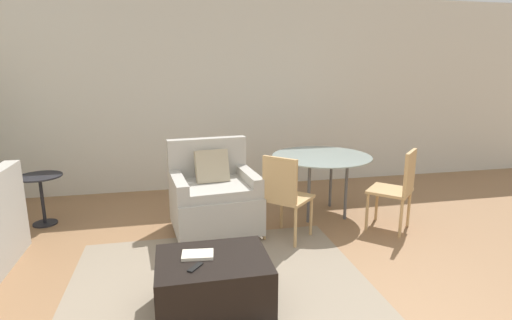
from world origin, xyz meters
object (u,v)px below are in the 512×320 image
at_px(book_stack, 198,255).
at_px(dining_table, 321,162).
at_px(armchair, 214,198).
at_px(tv_remote_primary, 195,267).
at_px(dining_chair_near_left, 284,192).
at_px(side_table, 41,190).
at_px(dining_chair_near_right, 399,185).
at_px(ottoman, 213,282).

relative_size(book_stack, dining_table, 0.21).
xyz_separation_m(armchair, tv_remote_primary, (-0.30, -1.60, 0.05)).
bearing_deg(dining_table, book_stack, -133.48).
height_order(tv_remote_primary, dining_chair_near_left, dining_chair_near_left).
height_order(tv_remote_primary, dining_table, dining_table).
distance_m(armchair, dining_chair_near_left, 0.80).
relative_size(armchair, dining_table, 0.84).
bearing_deg(book_stack, dining_table, 46.52).
height_order(side_table, dining_table, dining_table).
bearing_deg(dining_table, armchair, -169.66).
height_order(armchair, book_stack, armchair).
xyz_separation_m(side_table, dining_chair_near_right, (3.83, -0.99, 0.11)).
distance_m(tv_remote_primary, dining_chair_near_right, 2.56).
bearing_deg(dining_chair_near_right, tv_remote_primary, -151.97).
xyz_separation_m(tv_remote_primary, dining_table, (1.62, 1.84, 0.23)).
height_order(book_stack, tv_remote_primary, book_stack).
distance_m(ottoman, side_table, 2.69).
height_order(tv_remote_primary, side_table, side_table).
relative_size(dining_table, dining_chair_near_right, 1.30).
xyz_separation_m(ottoman, book_stack, (-0.10, 0.05, 0.20)).
height_order(ottoman, dining_chair_near_right, dining_chair_near_right).
height_order(armchair, tv_remote_primary, armchair).
bearing_deg(dining_chair_near_left, dining_chair_near_right, 0.00).
xyz_separation_m(dining_chair_near_left, dining_chair_near_right, (1.28, 0.00, 0.00)).
xyz_separation_m(book_stack, dining_chair_near_left, (0.95, 1.04, 0.08)).
bearing_deg(ottoman, armchair, 83.40).
bearing_deg(armchair, dining_chair_near_right, -11.58).
xyz_separation_m(book_stack, side_table, (-1.60, 2.02, -0.03)).
relative_size(tv_remote_primary, dining_chair_near_right, 0.15).
relative_size(ottoman, dining_table, 0.69).
relative_size(armchair, book_stack, 4.08).
bearing_deg(dining_chair_near_left, armchair, 149.29).
bearing_deg(tv_remote_primary, dining_table, 48.73).
xyz_separation_m(armchair, dining_chair_near_right, (1.96, -0.40, 0.14)).
relative_size(side_table, dining_chair_near_left, 0.64).
xyz_separation_m(ottoman, dining_chair_near_left, (0.85, 1.09, 0.29)).
bearing_deg(book_stack, ottoman, -26.02).
bearing_deg(side_table, armchair, -17.39).
relative_size(book_stack, dining_chair_near_right, 0.27).
xyz_separation_m(tv_remote_primary, side_table, (-1.58, 2.19, -0.02)).
bearing_deg(armchair, book_stack, -100.81).
height_order(dining_table, dining_chair_near_right, dining_chair_near_right).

